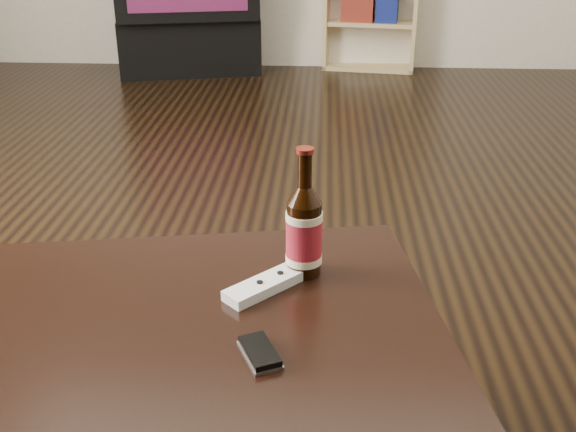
# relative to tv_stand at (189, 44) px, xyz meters

# --- Properties ---
(floor) EXTENTS (5.00, 6.00, 0.01)m
(floor) POSITION_rel_tv_stand_xyz_m (0.71, -2.79, -0.19)
(floor) COLOR black
(floor) RESTS_ON ground
(tv_stand) EXTENTS (1.01, 0.66, 0.37)m
(tv_stand) POSITION_rel_tv_stand_xyz_m (0.00, 0.00, 0.00)
(tv_stand) COLOR black
(tv_stand) RESTS_ON floor
(coffee_table) EXTENTS (1.25, 0.85, 0.43)m
(coffee_table) POSITION_rel_tv_stand_xyz_m (0.56, -3.69, 0.19)
(coffee_table) COLOR black
(coffee_table) RESTS_ON floor
(beer_bottle) EXTENTS (0.09, 0.09, 0.25)m
(beer_bottle) POSITION_rel_tv_stand_xyz_m (0.89, -3.48, 0.34)
(beer_bottle) COLOR black
(beer_bottle) RESTS_ON coffee_table
(phone) EXTENTS (0.08, 0.10, 0.02)m
(phone) POSITION_rel_tv_stand_xyz_m (0.84, -3.74, 0.25)
(phone) COLOR #B6B7B9
(phone) RESTS_ON coffee_table
(remote) EXTENTS (0.16, 0.16, 0.02)m
(remote) POSITION_rel_tv_stand_xyz_m (0.83, -3.54, 0.26)
(remote) COLOR white
(remote) RESTS_ON coffee_table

